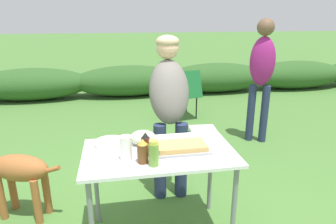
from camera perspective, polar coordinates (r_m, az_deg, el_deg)
shrub_hedge at (r=6.61m, az=-7.49°, el=5.93°), size 14.40×0.90×0.66m
folding_table at (r=2.23m, az=-1.65°, el=-9.27°), size 1.10×0.64×0.74m
food_tray at (r=2.20m, az=2.60°, el=-6.74°), size 0.40×0.22×0.06m
plate_stack at (r=2.30m, az=-10.91°, el=-5.98°), size 0.24×0.24×0.05m
mixing_bowl at (r=2.32m, az=-4.81°, el=-4.82°), size 0.20×0.20×0.10m
paper_cup_stack at (r=2.05m, az=-8.02°, el=-6.88°), size 0.08×0.08×0.18m
bbq_sauce_bottle at (r=2.10m, az=-4.30°, el=-6.27°), size 0.06×0.06×0.18m
beer_bottle at (r=2.01m, az=-4.83°, el=-7.51°), size 0.08×0.08×0.17m
relish_jar at (r=1.97m, az=-2.73°, el=-7.87°), size 0.07×0.07×0.18m
standing_person_in_gray_fleece at (r=2.76m, az=0.23°, el=2.26°), size 0.39×0.48×1.52m
standing_person_in_olive_jacket at (r=4.15m, az=17.42°, el=7.81°), size 0.39×0.35×1.65m
dog at (r=2.88m, az=-27.12°, el=-9.89°), size 0.78×0.39×0.63m
camp_chair_green_behind_table at (r=5.05m, az=3.03°, el=3.95°), size 0.58×0.67×0.83m
cooler_box at (r=3.73m, az=6.92°, el=-6.13°), size 0.35×0.50×0.34m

